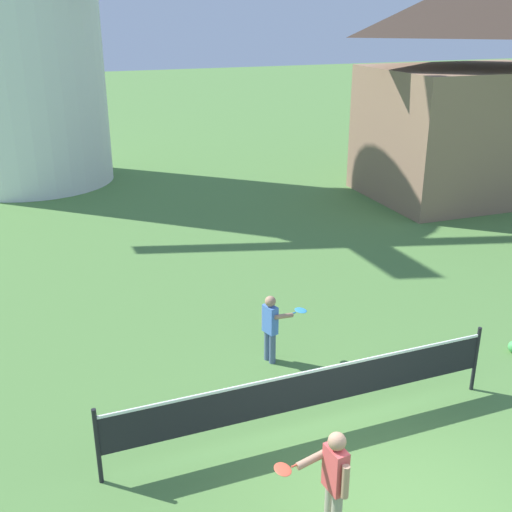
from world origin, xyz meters
name	(u,v)px	position (x,y,z in m)	size (l,w,h in m)	color
ground_plane	(396,510)	(0.00, 0.00, 0.00)	(120.00, 120.00, 0.00)	#517F3D
tennis_net	(308,389)	(-0.34, 1.78, 0.69)	(5.84, 0.06, 1.10)	black
player_near	(333,478)	(-0.90, -0.02, 0.77)	(0.79, 0.48, 1.37)	#9E937F
player_far	(271,325)	(-0.08, 3.73, 0.69)	(0.78, 0.40, 1.22)	slate
chapel	(472,91)	(9.68, 11.17, 3.28)	(6.40, 4.75, 7.60)	#937056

